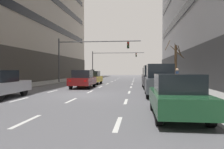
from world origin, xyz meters
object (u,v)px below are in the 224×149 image
Objects in this scene: car_parked_1 at (159,80)px; pedestrian_0 at (177,78)px; car_parked_2 at (153,77)px; car_driving_2 at (83,79)px; car_parked_3 at (149,76)px; traffic_signal_1 at (110,58)px; street_tree_0 at (176,64)px; taxi_driving_1 at (93,78)px; traffic_signal_0 at (85,51)px; car_parked_0 at (177,96)px.

car_parked_1 reaches higher than pedestrian_0.
car_driving_2 is at bearing -177.10° from car_parked_2.
car_parked_2 is at bearing 112.82° from pedestrian_0.
car_driving_2 is at bearing 138.67° from car_parked_1.
car_parked_3 is at bearing 98.51° from pedestrian_0.
traffic_signal_1 is 28.69m from street_tree_0.
traffic_signal_0 is at bearing 124.57° from taxi_driving_1.
car_parked_1 is 1.05× the size of car_parked_3.
car_parked_3 is 8.84m from traffic_signal_0.
car_parked_1 is at bearing -106.40° from street_tree_0.
car_parked_2 is 0.41× the size of traffic_signal_0.
street_tree_0 is (9.35, -2.73, 1.61)m from taxi_driving_1.
pedestrian_0 is at bearing -47.89° from traffic_signal_0.
traffic_signal_1 reaches higher than pedestrian_0.
taxi_driving_1 is 2.49× the size of pedestrian_0.
car_parked_2 reaches higher than car_parked_0.
car_parked_2 reaches higher than car_parked_3.
traffic_signal_1 reaches higher than taxi_driving_1.
car_parked_3 is at bearing 90.00° from car_parked_1.
street_tree_0 is at bearing 73.60° from car_parked_1.
car_parked_2 is (6.66, 0.34, 0.22)m from car_driving_2.
car_parked_3 is at bearing 90.00° from car_parked_0.
car_parked_1 is at bearing -58.26° from traffic_signal_0.
traffic_signal_0 reaches higher than pedestrian_0.
street_tree_0 is (2.51, -4.46, 1.40)m from car_parked_3.
car_driving_2 reaches higher than car_parked_0.
car_parked_0 is at bearing -90.00° from car_parked_2.
car_driving_2 is 29.61m from traffic_signal_1.
taxi_driving_1 is 12.20m from pedestrian_0.
street_tree_0 is at bearing 81.29° from pedestrian_0.
car_parked_2 is at bearing -74.91° from traffic_signal_1.
car_driving_2 is at bearing -133.02° from car_parked_3.
car_parked_2 is (6.83, -5.08, 0.28)m from taxi_driving_1.
car_parked_0 is at bearing -90.00° from car_parked_1.
street_tree_0 is (2.51, 2.35, 1.33)m from car_parked_2.
car_parked_3 is at bearing 119.44° from street_tree_0.
traffic_signal_1 is (-0.99, 23.96, 3.67)m from taxi_driving_1.
pedestrian_0 is (-0.93, -6.10, -1.26)m from street_tree_0.
car_parked_0 is 0.35× the size of traffic_signal_1.
traffic_signal_1 reaches higher than car_parked_2.
car_parked_1 is at bearing -122.87° from pedestrian_0.
car_parked_0 is 0.95× the size of car_parked_2.
car_driving_2 is at bearing -87.73° from traffic_signal_1.
car_parked_0 is at bearing -90.00° from car_parked_3.
taxi_driving_1 is at bearing 133.61° from pedestrian_0.
car_parked_2 is at bearing -36.61° from taxi_driving_1.
pedestrian_0 is at bearing -46.39° from taxi_driving_1.
car_driving_2 is at bearing 157.48° from pedestrian_0.
car_parked_3 is 5.30m from street_tree_0.
car_parked_2 is 0.37× the size of traffic_signal_1.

